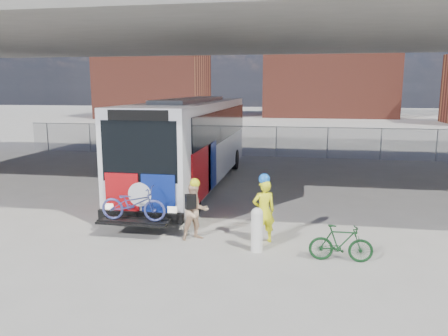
% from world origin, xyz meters
% --- Properties ---
extents(ground, '(160.00, 160.00, 0.00)m').
position_xyz_m(ground, '(0.00, 0.00, 0.00)').
color(ground, '#9E9991').
rests_on(ground, ground).
extents(bus, '(2.67, 12.90, 3.69)m').
position_xyz_m(bus, '(-2.00, 3.50, 2.11)').
color(bus, silver).
rests_on(bus, ground).
extents(overpass, '(40.00, 16.00, 7.95)m').
position_xyz_m(overpass, '(0.00, 4.00, 6.54)').
color(overpass, '#605E59').
rests_on(overpass, ground).
extents(chainlink_fence, '(30.00, 0.06, 30.00)m').
position_xyz_m(chainlink_fence, '(0.00, 12.00, 1.42)').
color(chainlink_fence, gray).
rests_on(chainlink_fence, ground).
extents(brick_buildings, '(54.00, 22.00, 12.00)m').
position_xyz_m(brick_buildings, '(1.23, 48.23, 5.42)').
color(brick_buildings, brown).
rests_on(brick_buildings, ground).
extents(smokestack, '(2.20, 2.20, 25.00)m').
position_xyz_m(smokestack, '(14.00, 55.00, 12.50)').
color(smokestack, brown).
rests_on(smokestack, ground).
extents(bollard, '(0.30, 0.30, 1.15)m').
position_xyz_m(bollard, '(1.48, -3.53, 0.62)').
color(bollard, beige).
rests_on(bollard, ground).
extents(cyclist_hivis, '(0.74, 0.63, 1.89)m').
position_xyz_m(cyclist_hivis, '(1.58, -2.82, 0.91)').
color(cyclist_hivis, '#F6F519').
rests_on(cyclist_hivis, ground).
extents(cyclist_tan, '(0.96, 0.91, 1.72)m').
position_xyz_m(cyclist_tan, '(-0.27, -2.96, 0.81)').
color(cyclist_tan, '#DAB18C').
rests_on(cyclist_tan, ground).
extents(bike_parked, '(1.52, 0.45, 0.91)m').
position_xyz_m(bike_parked, '(3.53, -3.84, 0.45)').
color(bike_parked, '#123A19').
rests_on(bike_parked, ground).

